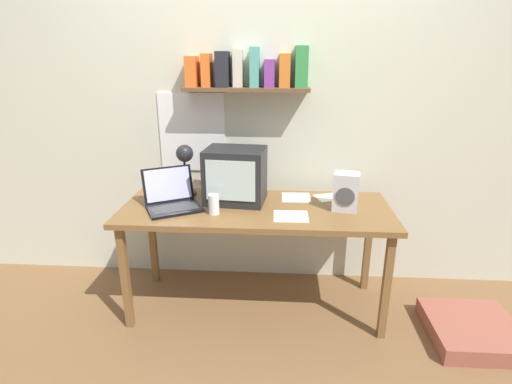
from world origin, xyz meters
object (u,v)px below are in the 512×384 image
(desk_lamp, at_px, (185,161))
(loose_paper_near_laptop, at_px, (334,197))
(space_heater, at_px, (346,192))
(corner_desk, at_px, (256,216))
(laptop, at_px, (172,198))
(open_notebook, at_px, (291,216))
(crt_monitor, at_px, (235,175))
(juice_glass, at_px, (214,205))
(floor_cushion, at_px, (472,330))
(loose_paper_near_monitor, at_px, (296,197))

(desk_lamp, distance_m, loose_paper_near_laptop, 1.03)
(space_heater, bearing_deg, corner_desk, -169.48)
(laptop, xyz_separation_m, open_notebook, (0.75, -0.11, -0.06))
(crt_monitor, bearing_deg, loose_paper_near_laptop, 15.68)
(juice_glass, bearing_deg, floor_cushion, -4.24)
(open_notebook, bearing_deg, space_heater, 22.46)
(corner_desk, distance_m, laptop, 0.55)
(floor_cushion, bearing_deg, juice_glass, 175.76)
(open_notebook, bearing_deg, crt_monitor, 145.63)
(space_heater, bearing_deg, floor_cushion, -5.69)
(floor_cushion, bearing_deg, loose_paper_near_monitor, 158.06)
(juice_glass, height_order, loose_paper_near_monitor, juice_glass)
(loose_paper_near_laptop, relative_size, floor_cushion, 0.55)
(crt_monitor, relative_size, floor_cushion, 0.78)
(loose_paper_near_monitor, bearing_deg, loose_paper_near_laptop, 6.25)
(space_heater, xyz_separation_m, open_notebook, (-0.34, -0.14, -0.12))
(juice_glass, bearing_deg, loose_paper_near_monitor, 32.25)
(open_notebook, height_order, floor_cushion, open_notebook)
(open_notebook, bearing_deg, juice_glass, 178.09)
(floor_cushion, bearing_deg, corner_desk, 169.50)
(desk_lamp, xyz_separation_m, floor_cushion, (1.82, -0.41, -0.93))
(floor_cushion, bearing_deg, loose_paper_near_laptop, 150.74)
(loose_paper_near_monitor, bearing_deg, open_notebook, -96.92)
(laptop, relative_size, desk_lamp, 1.16)
(open_notebook, xyz_separation_m, loose_paper_near_monitor, (0.04, 0.33, 0.00))
(crt_monitor, relative_size, juice_glass, 3.27)
(crt_monitor, height_order, open_notebook, crt_monitor)
(desk_lamp, distance_m, space_heater, 1.06)
(loose_paper_near_monitor, bearing_deg, floor_cushion, -21.94)
(open_notebook, relative_size, loose_paper_near_monitor, 1.07)
(open_notebook, distance_m, floor_cushion, 1.32)
(crt_monitor, bearing_deg, floor_cushion, -7.66)
(loose_paper_near_laptop, distance_m, loose_paper_near_monitor, 0.26)
(desk_lamp, height_order, loose_paper_near_laptop, desk_lamp)
(crt_monitor, distance_m, laptop, 0.43)
(crt_monitor, xyz_separation_m, desk_lamp, (-0.34, 0.06, 0.07))
(juice_glass, distance_m, open_notebook, 0.47)
(loose_paper_near_monitor, bearing_deg, crt_monitor, -167.40)
(floor_cushion, bearing_deg, crt_monitor, 166.81)
(loose_paper_near_laptop, bearing_deg, floor_cushion, -29.26)
(desk_lamp, height_order, open_notebook, desk_lamp)
(loose_paper_near_monitor, xyz_separation_m, floor_cushion, (1.08, -0.44, -0.68))
(laptop, distance_m, juice_glass, 0.30)
(corner_desk, height_order, loose_paper_near_laptop, loose_paper_near_laptop)
(juice_glass, distance_m, loose_paper_near_monitor, 0.60)
(laptop, bearing_deg, space_heater, -26.78)
(corner_desk, bearing_deg, open_notebook, -33.90)
(corner_desk, height_order, floor_cushion, corner_desk)
(desk_lamp, xyz_separation_m, juice_glass, (0.23, -0.29, -0.19))
(juice_glass, height_order, floor_cushion, juice_glass)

